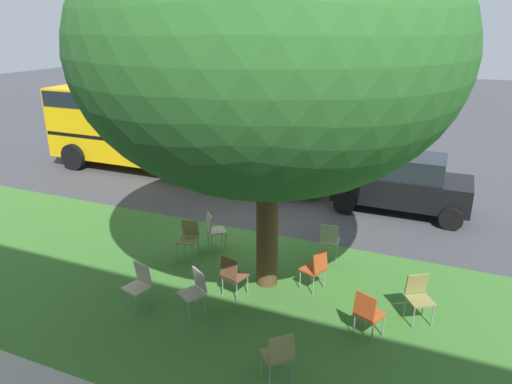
# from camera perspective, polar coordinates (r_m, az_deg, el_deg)

# --- Properties ---
(ground) EXTENTS (80.00, 80.00, 0.00)m
(ground) POSITION_cam_1_polar(r_m,az_deg,el_deg) (12.49, 0.49, -4.45)
(ground) COLOR #424247
(grass_verge) EXTENTS (48.00, 6.00, 0.01)m
(grass_verge) POSITION_cam_1_polar(r_m,az_deg,el_deg) (9.95, -6.82, -11.38)
(grass_verge) COLOR #3D752D
(grass_verge) RESTS_ON ground
(street_tree) EXTENTS (6.85, 6.85, 7.17)m
(street_tree) POSITION_cam_1_polar(r_m,az_deg,el_deg) (8.68, 1.54, 16.52)
(street_tree) COLOR brown
(street_tree) RESTS_ON ground
(chair_0) EXTENTS (0.55, 0.54, 0.88)m
(chair_0) POSITION_cam_1_polar(r_m,az_deg,el_deg) (9.64, 7.19, -8.95)
(chair_0) COLOR #C64C1E
(chair_0) RESTS_ON ground
(chair_1) EXTENTS (0.47, 0.48, 0.88)m
(chair_1) POSITION_cam_1_polar(r_m,az_deg,el_deg) (10.87, 8.81, -5.54)
(chair_1) COLOR #ADA393
(chair_1) RESTS_ON ground
(chair_2) EXTENTS (0.57, 0.58, 0.88)m
(chair_2) POSITION_cam_1_polar(r_m,az_deg,el_deg) (9.17, 18.95, -11.58)
(chair_2) COLOR olive
(chair_2) RESTS_ON ground
(chair_3) EXTENTS (0.54, 0.55, 0.88)m
(chair_3) POSITION_cam_1_polar(r_m,az_deg,el_deg) (8.46, 13.29, -13.82)
(chair_3) COLOR #C64C1E
(chair_3) RESTS_ON ground
(chair_4) EXTENTS (0.59, 0.59, 0.88)m
(chair_4) POSITION_cam_1_polar(r_m,az_deg,el_deg) (7.39, 2.74, -18.83)
(chair_4) COLOR olive
(chair_4) RESTS_ON ground
(chair_5) EXTENTS (0.51, 0.51, 0.88)m
(chair_5) POSITION_cam_1_polar(r_m,az_deg,el_deg) (9.31, -13.90, -10.52)
(chair_5) COLOR beige
(chair_5) RESTS_ON ground
(chair_6) EXTENTS (0.59, 0.59, 0.88)m
(chair_6) POSITION_cam_1_polar(r_m,az_deg,el_deg) (11.31, -5.13, -4.34)
(chair_6) COLOR #ADA393
(chair_6) RESTS_ON ground
(chair_7) EXTENTS (0.46, 0.47, 0.88)m
(chair_7) POSITION_cam_1_polar(r_m,az_deg,el_deg) (10.97, -8.09, -5.25)
(chair_7) COLOR olive
(chair_7) RESTS_ON ground
(chair_8) EXTENTS (0.51, 0.51, 0.88)m
(chair_8) POSITION_cam_1_polar(r_m,az_deg,el_deg) (9.35, -2.84, -9.77)
(chair_8) COLOR brown
(chair_8) RESTS_ON ground
(chair_9) EXTENTS (0.57, 0.57, 0.88)m
(chair_9) POSITION_cam_1_polar(r_m,az_deg,el_deg) (8.93, -7.37, -11.48)
(chair_9) COLOR #ADA393
(chair_9) RESTS_ON ground
(parked_car) EXTENTS (3.70, 1.92, 1.65)m
(parked_car) POSITION_cam_1_polar(r_m,az_deg,el_deg) (14.01, 17.29, 1.04)
(parked_car) COLOR black
(parked_car) RESTS_ON ground
(school_bus) EXTENTS (10.40, 2.80, 2.88)m
(school_bus) POSITION_cam_1_polar(r_m,az_deg,el_deg) (16.82, -8.58, 8.02)
(school_bus) COLOR yellow
(school_bus) RESTS_ON ground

